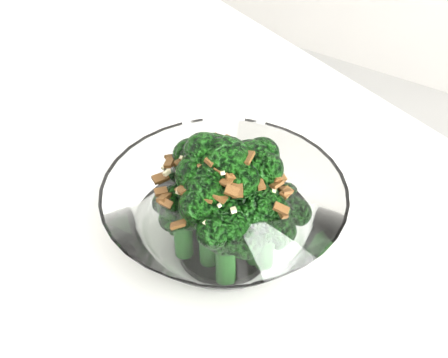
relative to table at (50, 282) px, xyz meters
The scene contains 2 objects.
table is the anchor object (origin of this frame).
broccoli_dish 0.20m from the table, 25.04° to the left, with size 0.19×0.19×0.12m.
Camera 1 is at (0.31, -0.14, 1.14)m, focal length 50.00 mm.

